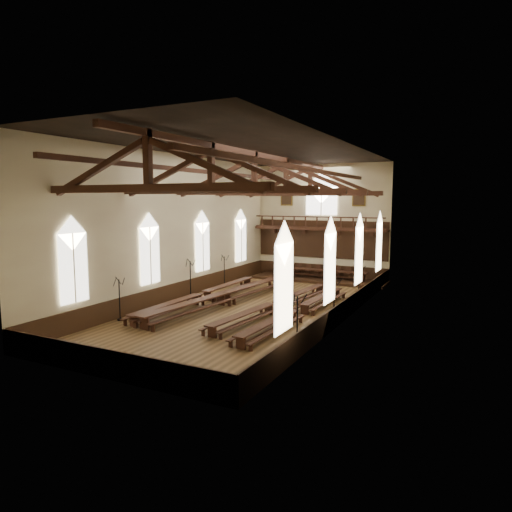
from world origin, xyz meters
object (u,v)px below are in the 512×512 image
(refectory_row_c, at_px, (277,304))
(candelabrum_left_mid, at_px, (191,286))
(refectory_row_a, at_px, (201,295))
(candelabrum_right_far, at_px, (358,291))
(refectory_row_b, at_px, (224,296))
(candelabrum_left_near, at_px, (120,307))
(high_table, at_px, (319,271))
(candelabrum_left_far, at_px, (224,277))
(refectory_row_d, at_px, (299,310))
(candelabrum_right_near, at_px, (297,334))
(candelabrum_right_mid, at_px, (334,309))
(dais, at_px, (319,279))

(refectory_row_c, bearing_deg, candelabrum_left_mid, 172.19)
(refectory_row_a, xyz_separation_m, candelabrum_right_far, (9.47, 4.77, 0.26))
(refectory_row_b, bearing_deg, candelabrum_left_near, -117.63)
(high_table, height_order, candelabrum_left_far, candelabrum_left_far)
(refectory_row_d, xyz_separation_m, candelabrum_right_near, (2.11, -5.59, 0.35))
(candelabrum_right_mid, bearing_deg, dais, 112.50)
(candelabrum_left_far, bearing_deg, refectory_row_d, -36.24)
(refectory_row_c, relative_size, candelabrum_left_mid, 4.95)
(candelabrum_right_near, distance_m, candelabrum_right_far, 11.17)
(refectory_row_a, relative_size, candelabrum_right_near, 5.13)
(candelabrum_left_far, relative_size, candelabrum_right_mid, 0.99)
(candelabrum_right_near, bearing_deg, refectory_row_a, 145.93)
(refectory_row_a, distance_m, dais, 12.41)
(candelabrum_left_far, relative_size, candelabrum_right_far, 1.00)
(refectory_row_a, relative_size, candelabrum_right_mid, 5.44)
(candelabrum_left_far, distance_m, candelabrum_right_far, 11.15)
(high_table, xyz_separation_m, candelabrum_right_near, (5.13, -18.02, -0.04))
(refectory_row_c, relative_size, dais, 1.20)
(high_table, bearing_deg, candelabrum_left_far, -135.64)
(refectory_row_d, height_order, dais, refectory_row_d)
(refectory_row_b, relative_size, candelabrum_left_far, 5.91)
(candelabrum_right_far, bearing_deg, refectory_row_d, -110.74)
(refectory_row_c, height_order, refectory_row_d, refectory_row_c)
(dais, xyz_separation_m, candelabrum_right_near, (5.13, -18.02, 0.72))
(dais, distance_m, candelabrum_right_near, 18.75)
(high_table, height_order, candelabrum_right_near, candelabrum_right_near)
(candelabrum_right_far, bearing_deg, candelabrum_right_near, -90.00)
(candelabrum_right_mid, bearing_deg, candelabrum_left_mid, 170.60)
(high_table, bearing_deg, refectory_row_d, -76.38)
(candelabrum_left_near, bearing_deg, candelabrum_left_far, 90.00)
(refectory_row_a, height_order, candelabrum_left_near, candelabrum_left_near)
(candelabrum_right_near, bearing_deg, high_table, 105.88)
(refectory_row_c, bearing_deg, dais, 95.87)
(candelabrum_left_mid, bearing_deg, refectory_row_b, -14.10)
(dais, relative_size, candelabrum_left_far, 4.47)
(dais, height_order, candelabrum_left_near, candelabrum_left_near)
(refectory_row_c, xyz_separation_m, refectory_row_d, (1.83, -0.91, -0.00))
(refectory_row_d, height_order, candelabrum_right_near, candelabrum_right_near)
(candelabrum_right_near, relative_size, candelabrum_right_far, 1.07)
(refectory_row_b, height_order, candelabrum_right_mid, candelabrum_right_mid)
(candelabrum_right_far, bearing_deg, dais, 126.83)
(candelabrum_left_near, bearing_deg, candelabrum_right_mid, 25.08)
(refectory_row_b, xyz_separation_m, candelabrum_right_near, (7.85, -6.66, 0.24))
(refectory_row_c, xyz_separation_m, candelabrum_left_mid, (-7.16, 0.98, 0.36))
(candelabrum_right_mid, xyz_separation_m, candelabrum_right_far, (0.00, 5.53, -0.01))
(candelabrum_left_near, relative_size, candelabrum_right_near, 0.93)
(refectory_row_b, xyz_separation_m, candelabrum_left_far, (-3.25, 5.51, 0.19))
(refectory_row_a, xyz_separation_m, candelabrum_right_mid, (9.47, -0.76, 0.27))
(refectory_row_b, bearing_deg, dais, 76.53)
(high_table, xyz_separation_m, candelabrum_right_far, (5.13, -6.85, -0.09))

